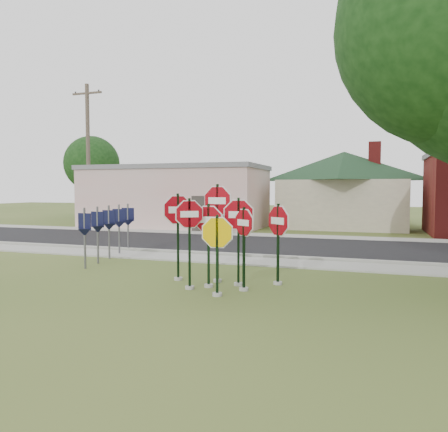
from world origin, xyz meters
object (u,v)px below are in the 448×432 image
(stop_sign_yellow, at_px, (217,246))
(stop_sign_left, at_px, (189,231))
(stop_sign_center, at_px, (209,234))
(utility_pole_near, at_px, (88,153))
(pedestrian, at_px, (225,219))

(stop_sign_yellow, distance_m, stop_sign_left, 1.07)
(stop_sign_center, distance_m, utility_pole_near, 19.92)
(stop_sign_left, bearing_deg, stop_sign_center, 43.05)
(stop_sign_center, relative_size, stop_sign_yellow, 1.11)
(stop_sign_left, distance_m, pedestrian, 13.64)
(pedestrian, bearing_deg, utility_pole_near, 17.12)
(pedestrian, bearing_deg, stop_sign_left, 128.13)
(utility_pole_near, bearing_deg, stop_sign_yellow, -45.85)
(stop_sign_center, height_order, utility_pole_near, utility_pole_near)
(stop_sign_yellow, bearing_deg, stop_sign_center, 122.87)
(stop_sign_left, bearing_deg, utility_pole_near, 133.14)
(utility_pole_near, bearing_deg, stop_sign_left, -46.86)
(stop_sign_yellow, bearing_deg, stop_sign_left, 153.56)
(stop_sign_center, distance_m, stop_sign_left, 0.55)
(stop_sign_left, xyz_separation_m, utility_pole_near, (-13.40, 14.30, 3.45))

